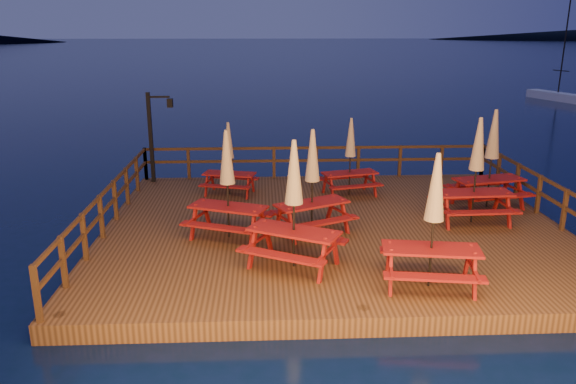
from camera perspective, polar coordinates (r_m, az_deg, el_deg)
The scene contains 14 objects.
ground at distance 15.11m, azimuth 4.57°, elevation -4.73°, with size 500.00×500.00×0.00m, color black.
deck at distance 15.04m, azimuth 4.59°, elevation -4.02°, with size 12.00×10.00×0.40m, color #432A15.
deck_piles at distance 15.22m, azimuth 4.55°, elevation -5.78°, with size 11.44×9.44×1.40m.
railing at distance 16.43m, azimuth 3.91°, elevation 1.31°, with size 11.80×9.75×1.10m.
lamp_post at distance 19.14m, azimuth -13.36°, elevation 6.24°, with size 0.85×0.18×3.00m.
sailboat at distance 47.82m, azimuth 25.93°, elevation 8.68°, with size 2.80×6.01×8.89m.
picnic_table_0 at distance 13.70m, azimuth -6.18°, elevation 0.94°, with size 2.33×2.14×2.70m.
picnic_table_1 at distance 17.31m, azimuth 6.35°, elevation 3.70°, with size 1.97×1.75×2.41m.
picnic_table_2 at distance 15.47m, azimuth 18.58°, elevation 2.22°, with size 2.02×1.68×2.83m.
picnic_table_3 at distance 16.99m, azimuth 19.97°, elevation 3.33°, with size 2.29×2.02×2.84m.
picnic_table_4 at distance 17.38m, azimuth -6.03°, elevation 3.51°, with size 1.85×1.64×2.27m.
picnic_table_5 at distance 13.96m, azimuth 2.48°, elevation 1.22°, with size 2.34×2.19×2.66m.
picnic_table_6 at distance 11.35m, azimuth 14.57°, elevation -2.68°, with size 2.14×1.86×2.75m.
picnic_table_7 at distance 11.90m, azimuth 0.60°, elevation -1.08°, with size 2.50×2.36×2.82m.
Camera 1 is at (-1.85, -13.97, 5.46)m, focal length 35.00 mm.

